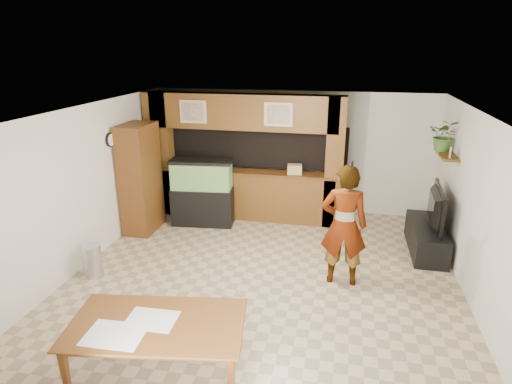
% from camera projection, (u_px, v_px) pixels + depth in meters
% --- Properties ---
extents(floor, '(6.50, 6.50, 0.00)m').
position_uv_depth(floor, '(263.00, 280.00, 6.71)').
color(floor, tan).
rests_on(floor, ground).
extents(ceiling, '(6.50, 6.50, 0.00)m').
position_uv_depth(ceiling, '(264.00, 114.00, 5.86)').
color(ceiling, white).
rests_on(ceiling, wall_back).
extents(wall_back, '(6.00, 0.00, 6.00)m').
position_uv_depth(wall_back, '(292.00, 152.00, 9.29)').
color(wall_back, silver).
rests_on(wall_back, floor).
extents(wall_left, '(0.00, 6.50, 6.50)m').
position_uv_depth(wall_left, '(80.00, 189.00, 6.87)').
color(wall_left, silver).
rests_on(wall_left, floor).
extents(wall_right, '(0.00, 6.50, 6.50)m').
position_uv_depth(wall_right, '(483.00, 219.00, 5.70)').
color(wall_right, silver).
rests_on(wall_right, floor).
extents(partition, '(4.20, 0.99, 2.60)m').
position_uv_depth(partition, '(243.00, 156.00, 8.90)').
color(partition, brown).
rests_on(partition, floor).
extents(wall_clock, '(0.05, 0.25, 0.25)m').
position_uv_depth(wall_clock, '(110.00, 140.00, 7.59)').
color(wall_clock, black).
rests_on(wall_clock, wall_left).
extents(wall_shelf, '(0.25, 0.90, 0.04)m').
position_uv_depth(wall_shelf, '(446.00, 154.00, 7.40)').
color(wall_shelf, brown).
rests_on(wall_shelf, wall_right).
extents(pantry_cabinet, '(0.53, 0.86, 2.11)m').
position_uv_depth(pantry_cabinet, '(140.00, 179.00, 8.24)').
color(pantry_cabinet, brown).
rests_on(pantry_cabinet, floor).
extents(trash_can, '(0.29, 0.29, 0.53)m').
position_uv_depth(trash_can, '(93.00, 261.00, 6.76)').
color(trash_can, '#B2B2B7').
rests_on(trash_can, floor).
extents(aquarium, '(1.23, 0.46, 1.36)m').
position_uv_depth(aquarium, '(202.00, 193.00, 8.61)').
color(aquarium, black).
rests_on(aquarium, floor).
extents(tv_stand, '(0.55, 1.49, 0.50)m').
position_uv_depth(tv_stand, '(426.00, 238.00, 7.59)').
color(tv_stand, black).
rests_on(tv_stand, floor).
extents(television, '(0.23, 1.22, 0.70)m').
position_uv_depth(television, '(431.00, 207.00, 7.40)').
color(television, black).
rests_on(television, tv_stand).
extents(photo_frame, '(0.06, 0.14, 0.18)m').
position_uv_depth(photo_frame, '(450.00, 152.00, 7.11)').
color(photo_frame, tan).
rests_on(photo_frame, wall_shelf).
extents(potted_plant, '(0.63, 0.59, 0.57)m').
position_uv_depth(potted_plant, '(445.00, 135.00, 7.45)').
color(potted_plant, '#386327').
rests_on(potted_plant, wall_shelf).
extents(person, '(0.70, 0.47, 1.89)m').
position_uv_depth(person, '(344.00, 226.00, 6.38)').
color(person, '#927350').
rests_on(person, floor).
extents(microphone, '(0.03, 0.09, 0.15)m').
position_uv_depth(microphone, '(352.00, 165.00, 5.90)').
color(microphone, black).
rests_on(microphone, person).
extents(dining_table, '(2.02, 1.33, 0.66)m').
position_uv_depth(dining_table, '(158.00, 351.00, 4.68)').
color(dining_table, brown).
rests_on(dining_table, floor).
extents(newspaper_a, '(0.63, 0.47, 0.01)m').
position_uv_depth(newspaper_a, '(115.00, 335.00, 4.41)').
color(newspaper_a, silver).
rests_on(newspaper_a, dining_table).
extents(newspaper_b, '(0.56, 0.41, 0.01)m').
position_uv_depth(newspaper_b, '(151.00, 320.00, 4.65)').
color(newspaper_b, silver).
rests_on(newspaper_b, dining_table).
extents(counter_box, '(0.31, 0.23, 0.19)m').
position_uv_depth(counter_box, '(295.00, 169.00, 8.57)').
color(counter_box, tan).
rests_on(counter_box, partition).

